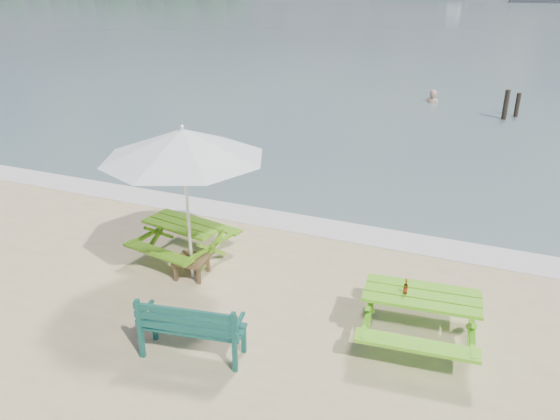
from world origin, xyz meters
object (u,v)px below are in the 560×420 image
at_px(side_table, 192,267).
at_px(patio_umbrella, 183,144).
at_px(swimmer, 431,111).
at_px(picnic_table_right, 419,318).
at_px(park_bench, 193,338).
at_px(picnic_table_left, 185,241).
at_px(beer_bottle, 405,289).

bearing_deg(side_table, patio_umbrella, -90.00).
relative_size(side_table, swimmer, 0.34).
bearing_deg(picnic_table_right, park_bench, -151.62).
bearing_deg(patio_umbrella, picnic_table_left, 130.53).
xyz_separation_m(picnic_table_left, picnic_table_right, (4.49, -0.89, 0.03)).
distance_m(picnic_table_right, swimmer, 16.69).
relative_size(picnic_table_left, patio_umbrella, 0.62).
height_order(patio_umbrella, beer_bottle, patio_umbrella).
bearing_deg(swimmer, picnic_table_right, -82.68).
height_order(picnic_table_left, picnic_table_right, picnic_table_right).
height_order(picnic_table_right, beer_bottle, beer_bottle).
bearing_deg(picnic_table_right, picnic_table_left, 168.79).
distance_m(picnic_table_left, picnic_table_right, 4.58).
relative_size(patio_umbrella, swimmer, 1.72).
height_order(picnic_table_left, side_table, picnic_table_left).
bearing_deg(park_bench, patio_umbrella, 121.45).
height_order(side_table, beer_bottle, beer_bottle).
relative_size(side_table, patio_umbrella, 0.20).
height_order(park_bench, beer_bottle, beer_bottle).
relative_size(picnic_table_left, side_table, 3.08).
distance_m(side_table, beer_bottle, 3.85).
height_order(picnic_table_left, beer_bottle, beer_bottle).
relative_size(picnic_table_right, beer_bottle, 8.55).
distance_m(park_bench, side_table, 2.19).
relative_size(picnic_table_right, swimmer, 1.10).
bearing_deg(picnic_table_right, swimmer, 97.32).
height_order(picnic_table_right, patio_umbrella, patio_umbrella).
relative_size(picnic_table_right, park_bench, 1.29).
bearing_deg(beer_bottle, picnic_table_left, 167.20).
xyz_separation_m(picnic_table_left, side_table, (0.49, -0.57, -0.16)).
bearing_deg(park_bench, side_table, 121.45).
relative_size(park_bench, side_table, 2.46).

